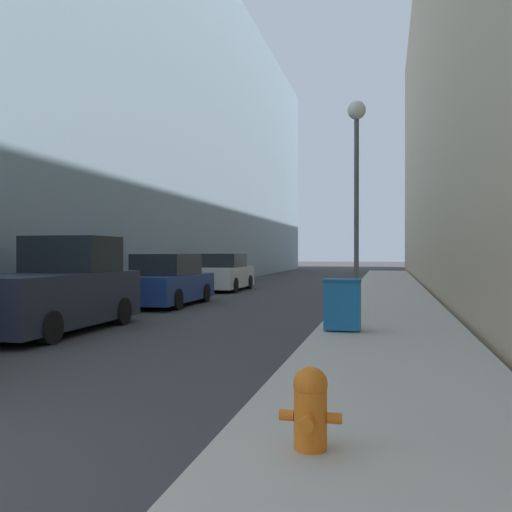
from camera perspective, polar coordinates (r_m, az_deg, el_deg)
sidewalk_right at (r=20.36m, az=13.21°, el=-4.31°), size 3.09×60.00×0.12m
building_left_glass at (r=32.76m, az=-14.92°, el=12.84°), size 12.00×60.00×17.58m
fire_hydrant at (r=4.82m, az=5.46°, el=-14.73°), size 0.51×0.40×0.67m
trash_bin at (r=11.79m, az=8.64°, el=-4.77°), size 0.74×0.60×1.06m
lamppost at (r=15.34m, az=10.02°, el=9.01°), size 0.48×0.48×5.56m
pickup_truck at (r=13.20m, az=-19.47°, el=-3.32°), size 2.06×4.81×2.09m
parked_sedan_near at (r=18.71m, az=-8.89°, el=-2.57°), size 1.89×4.53×1.67m
parked_sedan_far at (r=25.65m, az=-3.31°, el=-1.75°), size 1.96×4.39×1.65m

